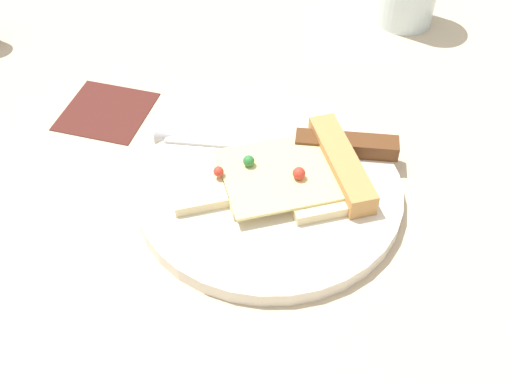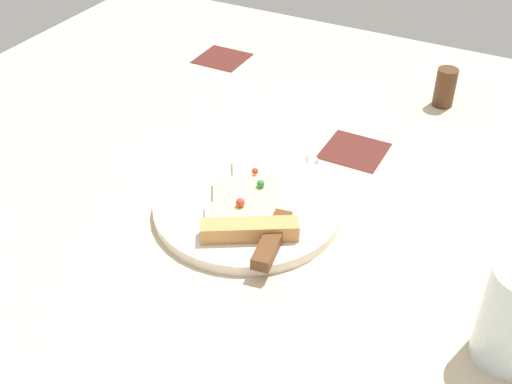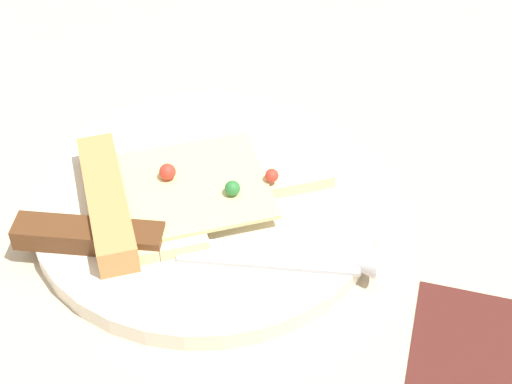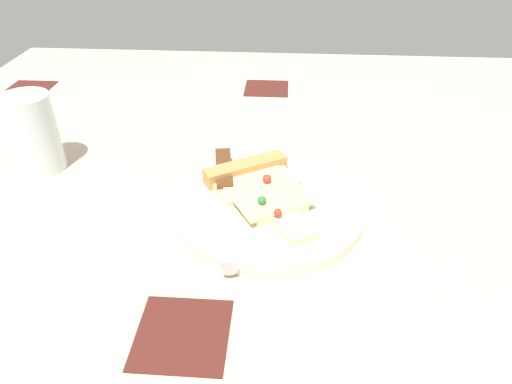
{
  "view_description": "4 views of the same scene",
  "coord_description": "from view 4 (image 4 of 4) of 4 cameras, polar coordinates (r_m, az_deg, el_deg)",
  "views": [
    {
      "loc": [
        9.43,
        -39.62,
        43.84
      ],
      "look_at": [
        -0.9,
        -2.98,
        4.11
      ],
      "focal_mm": 44.64,
      "sensor_mm": 36.0,
      "label": 1
    },
    {
      "loc": [
        58.25,
        32.77,
        53.34
      ],
      "look_at": [
        0.38,
        2.41,
        4.43
      ],
      "focal_mm": 45.25,
      "sensor_mm": 36.0,
      "label": 2
    },
    {
      "loc": [
        -14.58,
        38.82,
        40.11
      ],
      "look_at": [
        -4.53,
        1.43,
        3.4
      ],
      "focal_mm": 54.93,
      "sensor_mm": 36.0,
      "label": 3
    },
    {
      "loc": [
        -48.68,
        -1.01,
        36.42
      ],
      "look_at": [
        -0.36,
        2.32,
        2.81
      ],
      "focal_mm": 31.99,
      "sensor_mm": 36.0,
      "label": 4
    }
  ],
  "objects": [
    {
      "name": "pizza_slice",
      "position": [
        0.61,
        0.47,
        0.62
      ],
      "size": [
        18.95,
        15.54,
        2.48
      ],
      "rotation": [
        0.0,
        0.0,
        2.1
      ],
      "color": "beige",
      "rests_on": "plate"
    },
    {
      "name": "ground_plane",
      "position": [
        0.62,
        2.18,
        -3.17
      ],
      "size": [
        130.12,
        130.12,
        3.0
      ],
      "color": "#C6B293",
      "rests_on": "ground"
    },
    {
      "name": "plate",
      "position": [
        0.6,
        1.61,
        -1.84
      ],
      "size": [
        24.91,
        24.91,
        1.48
      ],
      "primitive_type": "cylinder",
      "color": "silver",
      "rests_on": "ground_plane"
    },
    {
      "name": "drinking_glass",
      "position": [
        0.74,
        -26.1,
        6.6
      ],
      "size": [
        7.0,
        7.0,
        11.56
      ],
      "primitive_type": "cylinder",
      "color": "silver",
      "rests_on": "ground_plane"
    },
    {
      "name": "knife",
      "position": [
        0.61,
        -3.89,
        0.26
      ],
      "size": [
        24.03,
        5.85,
        2.45
      ],
      "rotation": [
        0.0,
        0.0,
        1.73
      ],
      "color": "silver",
      "rests_on": "plate"
    }
  ]
}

